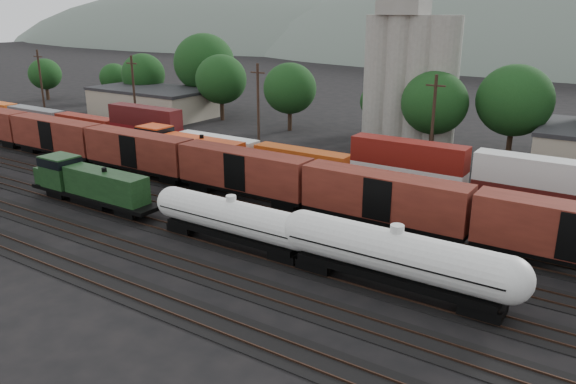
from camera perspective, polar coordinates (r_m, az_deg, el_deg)
The scene contains 12 objects.
ground at distance 53.41m, azimuth -6.54°, elevation -2.53°, with size 600.00×600.00×0.00m, color black.
tracks at distance 53.39m, azimuth -6.54°, elevation -2.48°, with size 180.00×33.20×0.20m.
green_locomotive at distance 58.64m, azimuth -19.76°, elevation 0.92°, with size 16.25×2.87×4.30m.
tank_car_a at distance 45.89m, azimuth -5.74°, elevation -2.69°, with size 15.85×2.84×4.15m.
tank_car_b at distance 39.00m, azimuth 10.86°, elevation -6.34°, with size 17.86×3.20×4.68m.
orange_locomotive at distance 69.15m, azimuth -10.65°, elevation 4.34°, with size 18.56×3.09×4.64m.
boxcar_string at distance 52.77m, azimuth 2.07°, elevation 0.91°, with size 153.60×2.90×4.20m.
container_wall at distance 58.98m, azimuth 12.48°, elevation 1.56°, with size 174.91×2.60×5.80m.
grain_silo at distance 79.98m, azimuth 12.18°, elevation 12.34°, with size 13.40×5.00×29.00m.
industrial_sheds at distance 79.42m, azimuth 13.82°, elevation 5.83°, with size 119.38×17.26×5.10m.
tree_band at distance 81.20m, azimuth 16.83°, elevation 9.58°, with size 162.31×20.83×14.54m.
utility_poles at distance 69.43m, azimuth 5.04°, elevation 7.65°, with size 122.20×0.36×12.00m.
Camera 1 is at (32.42, -38.12, 18.66)m, focal length 35.00 mm.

